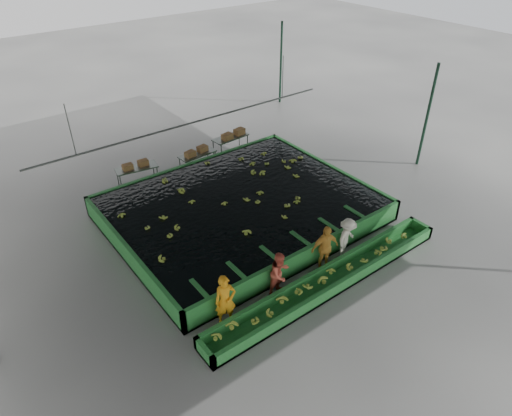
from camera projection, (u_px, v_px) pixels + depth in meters
ground at (264, 235)px, 17.85m from camera, size 80.00×80.00×0.00m
shed_roof at (265, 114)px, 15.07m from camera, size 20.00×22.00×0.04m
shed_posts at (264, 180)px, 16.46m from camera, size 20.00×22.00×5.00m
flotation_tank at (241, 208)px, 18.60m from camera, size 10.00×8.00×0.90m
tank_water at (241, 200)px, 18.37m from camera, size 9.70×7.70×0.00m
sorting_trough at (330, 280)px, 15.33m from camera, size 10.00×1.00×0.50m
cableway_rail at (192, 123)px, 19.49m from camera, size 0.08×0.08×14.00m
rail_hanger_left at (70, 130)px, 16.42m from camera, size 0.04×0.04×2.00m
rail_hanger_right at (283, 77)px, 21.45m from camera, size 0.04×0.04×2.00m
worker_a at (225, 300)px, 13.66m from camera, size 0.76×0.61×1.80m
worker_b at (280, 274)px, 14.78m from camera, size 0.89×0.75×1.63m
worker_c at (325, 248)px, 15.75m from camera, size 1.12×0.67×1.79m
worker_d at (347, 238)px, 16.35m from camera, size 1.19×0.92×1.62m
packing_table_left at (138, 175)px, 20.89m from camera, size 1.97×1.05×0.85m
packing_table_mid at (198, 161)px, 22.08m from camera, size 1.88×0.87×0.83m
packing_table_right at (231, 144)px, 23.56m from camera, size 1.96×0.90×0.87m
box_stack_left at (136, 167)px, 20.65m from camera, size 1.20×0.40×0.25m
box_stack_mid at (197, 154)px, 21.80m from camera, size 1.29×0.56×0.27m
box_stack_right at (233, 137)px, 23.32m from camera, size 1.42×0.58×0.30m
floating_bananas at (230, 192)px, 18.90m from camera, size 8.20×5.59×0.11m
trough_bananas at (330, 277)px, 15.25m from camera, size 9.19×0.61×0.12m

